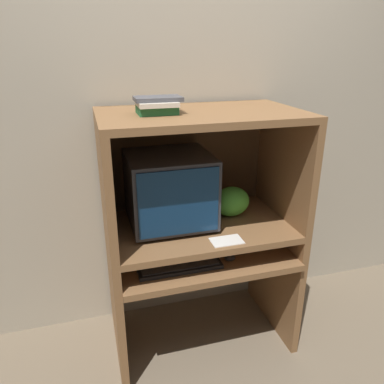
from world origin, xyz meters
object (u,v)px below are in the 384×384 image
(crt_monitor, at_px, (170,189))
(book_stack, at_px, (157,105))
(keyboard, at_px, (179,266))
(snack_bag, at_px, (231,201))
(mouse, at_px, (230,258))

(crt_monitor, height_order, book_stack, book_stack)
(keyboard, distance_m, book_stack, 0.83)
(book_stack, bearing_deg, crt_monitor, 44.14)
(snack_bag, height_order, book_stack, book_stack)
(keyboard, xyz_separation_m, snack_bag, (0.38, 0.23, 0.23))
(mouse, relative_size, snack_bag, 0.29)
(keyboard, bearing_deg, crt_monitor, 88.20)
(keyboard, bearing_deg, mouse, -1.10)
(crt_monitor, xyz_separation_m, keyboard, (-0.01, -0.22, -0.35))
(crt_monitor, xyz_separation_m, snack_bag, (0.37, 0.01, -0.12))
(mouse, xyz_separation_m, snack_bag, (0.09, 0.24, 0.23))
(mouse, bearing_deg, crt_monitor, 140.31)
(crt_monitor, bearing_deg, keyboard, -91.80)
(crt_monitor, height_order, snack_bag, crt_monitor)
(mouse, height_order, snack_bag, snack_bag)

